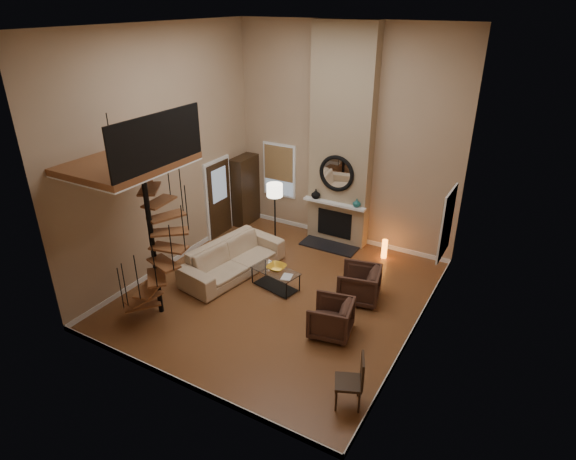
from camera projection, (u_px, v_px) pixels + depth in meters
The scene contains 33 objects.
ground at pixel (279, 294), 10.78m from camera, with size 6.00×6.50×0.01m, color brown.
back_wall at pixel (345, 138), 12.12m from camera, with size 6.00×0.02×5.50m, color tan.
front_wall at pixel (163, 241), 7.04m from camera, with size 6.00×0.02×5.50m, color tan.
left_wall at pixel (164, 154), 10.92m from camera, with size 0.02×6.50×5.50m, color tan.
right_wall at pixel (429, 206), 8.23m from camera, with size 0.02×6.50×5.50m, color tan.
ceiling at pixel (277, 26), 8.38m from camera, with size 6.00×6.50×0.01m, color silver.
baseboard_back at pixel (340, 235), 13.28m from camera, with size 6.00×0.02×0.12m, color white.
baseboard_front at pixel (181, 382), 8.22m from camera, with size 6.00×0.02×0.12m, color white.
baseboard_left at pixel (176, 258), 12.09m from camera, with size 0.02×6.50×0.12m, color white.
baseboard_right at pixel (411, 333), 9.41m from camera, with size 0.02×6.50×0.12m, color white.
chimney_breast at pixel (342, 140), 11.97m from camera, with size 1.60×0.38×5.50m, color #988162.
hearth at pixel (329, 246), 12.77m from camera, with size 1.50×0.60×0.04m, color black.
firebox at pixel (334, 224), 12.77m from camera, with size 0.95×0.02×0.72m, color black.
mantel at pixel (334, 204), 12.44m from camera, with size 1.70×0.18×0.06m, color white.
mirror_frame at pixel (336, 174), 12.14m from camera, with size 0.94×0.94×0.10m, color black.
mirror_disc at pixel (337, 173), 12.15m from camera, with size 0.80×0.80×0.01m, color white.
vase_left at pixel (316, 194), 12.66m from camera, with size 0.24×0.24×0.25m, color black.
vase_right at pixel (357, 203), 12.15m from camera, with size 0.20×0.20×0.21m, color #185453.
window_back at pixel (279, 170), 13.44m from camera, with size 1.02×0.06×1.52m.
window_right at pixel (447, 222), 10.30m from camera, with size 0.06×1.02×1.52m.
entry_door at pixel (219, 198), 13.05m from camera, with size 0.10×1.05×2.16m.
loft at pixel (132, 161), 8.88m from camera, with size 1.70×2.20×1.09m.
spiral_stair at pixel (152, 235), 9.40m from camera, with size 1.47×1.47×4.06m.
hutch at pixel (245, 191), 13.80m from camera, with size 0.43×0.91×2.03m, color #321F10.
sofa at pixel (233, 258), 11.42m from camera, with size 2.63×1.03×0.77m, color tan.
armchair_near at pixel (363, 285), 10.43m from camera, with size 0.84×0.86×0.79m, color #43291F.
armchair_far at pixel (334, 319), 9.34m from camera, with size 0.79×0.81×0.74m, color #43291F.
coffee_table at pixel (275, 277), 10.87m from camera, with size 1.17×0.75×0.43m.
bowl at pixel (277, 267), 10.82m from camera, with size 0.42×0.42×0.10m, color yellow.
book at pixel (286, 277), 10.52m from camera, with size 0.22×0.29×0.03m, color gray.
floor_lamp at pixel (275, 195), 12.28m from camera, with size 0.41×0.41×1.71m.
accent_lamp at pixel (384, 249), 12.14m from camera, with size 0.14×0.14×0.49m, color orange.
side_chair at pixel (354, 379), 7.63m from camera, with size 0.57×0.56×0.94m.
Camera 1 is at (4.69, -7.78, 5.96)m, focal length 30.26 mm.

